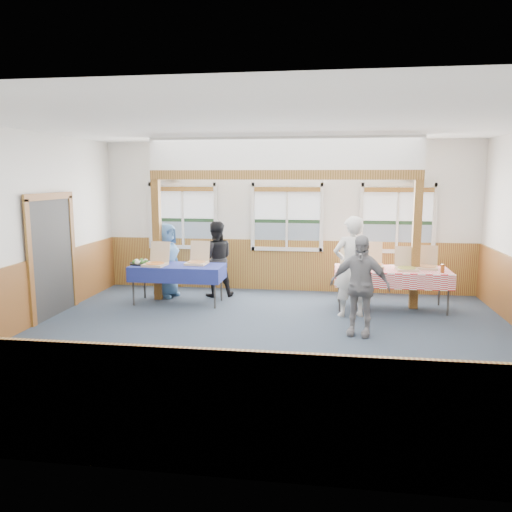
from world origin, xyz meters
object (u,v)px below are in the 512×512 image
Objects in this scene: man_blue at (166,260)px; person_grey at (360,286)px; table_right at (392,272)px; woman_white at (351,267)px; woman_black at (216,259)px; table_left at (178,268)px.

person_grey is (3.77, -2.02, 0.03)m from man_blue.
table_right is at bearing -73.32° from man_blue.
man_blue is at bearing 165.36° from person_grey.
woman_black is (-2.70, 1.15, -0.11)m from woman_white.
table_left is at bearing -120.84° from man_blue.
table_left is 0.80× the size of table_right.
person_grey is at bearing 78.55° from woman_white.
woman_white reaches higher than person_grey.
woman_white is 1.17× the size of man_blue.
table_right is at bearing -156.11° from woman_white.
man_blue is (-3.69, 0.96, -0.13)m from woman_white.
table_left is 1.19× the size of man_blue.
man_blue is (-0.39, 0.49, 0.06)m from table_left.
table_left is 1.15× the size of person_grey.
man_blue reaches higher than table_right.
person_grey is at bearing -97.41° from man_blue.
person_grey reaches higher than woman_black.
man_blue is (-0.99, -0.19, -0.02)m from woman_black.
table_right is 1.43× the size of person_grey.
table_left is 3.71m from person_grey.
woman_black is (0.60, 0.68, 0.08)m from table_left.
table_left is at bearing 169.20° from person_grey.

